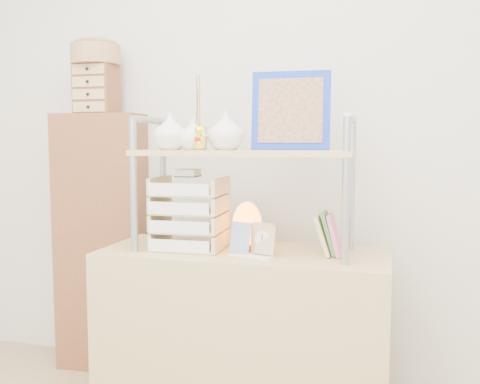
# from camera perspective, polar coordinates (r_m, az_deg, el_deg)

# --- Properties ---
(desk) EXTENTS (1.20, 0.50, 0.75)m
(desk) POSITION_cam_1_polar(r_m,az_deg,el_deg) (2.37, 0.42, -15.17)
(desk) COLOR tan
(desk) RESTS_ON ground
(cabinet) EXTENTS (0.47, 0.28, 1.35)m
(cabinet) POSITION_cam_1_polar(r_m,az_deg,el_deg) (2.96, -14.47, -5.13)
(cabinet) COLOR brown
(cabinet) RESTS_ON ground
(hutch) EXTENTS (0.90, 0.34, 0.75)m
(hutch) POSITION_cam_1_polar(r_m,az_deg,el_deg) (2.24, -0.95, 5.07)
(hutch) COLOR #9498A1
(hutch) RESTS_ON desk
(letter_tray) EXTENTS (0.29, 0.28, 0.34)m
(letter_tray) POSITION_cam_1_polar(r_m,az_deg,el_deg) (2.29, -5.48, -2.69)
(letter_tray) COLOR tan
(letter_tray) RESTS_ON desk
(salt_lamp) EXTENTS (0.13, 0.13, 0.20)m
(salt_lamp) POSITION_cam_1_polar(r_m,az_deg,el_deg) (2.28, 0.76, -3.54)
(salt_lamp) COLOR brown
(salt_lamp) RESTS_ON desk
(desk_clock) EXTENTS (0.10, 0.06, 0.13)m
(desk_clock) POSITION_cam_1_polar(r_m,az_deg,el_deg) (2.16, 2.50, -5.08)
(desk_clock) COLOR tan
(desk_clock) RESTS_ON desk
(postcard_stand) EXTENTS (0.20, 0.11, 0.14)m
(postcard_stand) POSITION_cam_1_polar(r_m,az_deg,el_deg) (2.14, 1.24, -5.88)
(postcard_stand) COLOR white
(postcard_stand) RESTS_ON desk
(drawer_chest) EXTENTS (0.20, 0.16, 0.25)m
(drawer_chest) POSITION_cam_1_polar(r_m,az_deg,el_deg) (2.90, -15.08, 10.53)
(drawer_chest) COLOR brown
(drawer_chest) RESTS_ON cabinet
(woven_basket) EXTENTS (0.25, 0.25, 0.10)m
(woven_basket) POSITION_cam_1_polar(r_m,az_deg,el_deg) (2.92, -15.15, 13.95)
(woven_basket) COLOR olive
(woven_basket) RESTS_ON drawer_chest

